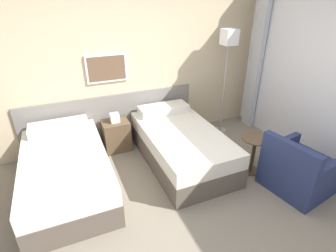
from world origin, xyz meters
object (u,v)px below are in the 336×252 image
(armchair, at_px, (299,171))
(side_table, at_px, (254,149))
(bed_near_window, at_px, (181,145))
(floor_lamp, at_px, (228,48))
(nightstand, at_px, (116,135))
(bed_near_door, at_px, (66,171))

(armchair, bearing_deg, side_table, 23.30)
(bed_near_window, relative_size, floor_lamp, 1.02)
(bed_near_window, distance_m, nightstand, 1.11)
(bed_near_window, xyz_separation_m, armchair, (1.18, -1.22, -0.02))
(bed_near_door, height_order, nightstand, bed_near_door)
(bed_near_door, xyz_separation_m, bed_near_window, (1.69, 0.00, 0.00))
(bed_near_door, xyz_separation_m, armchair, (2.87, -1.22, -0.02))
(side_table, height_order, armchair, armchair)
(bed_near_door, height_order, bed_near_window, same)
(nightstand, bearing_deg, floor_lamp, -3.69)
(nightstand, xyz_separation_m, armchair, (2.03, -1.94, -0.01))
(bed_near_door, xyz_separation_m, side_table, (2.53, -0.69, 0.11))
(bed_near_door, distance_m, bed_near_window, 1.69)
(floor_lamp, relative_size, armchair, 1.99)
(armchair, bearing_deg, nightstand, 36.90)
(bed_near_window, distance_m, armchair, 1.70)
(bed_near_window, bearing_deg, armchair, -45.91)
(bed_near_door, relative_size, nightstand, 2.91)
(bed_near_door, bearing_deg, floor_lamp, 11.86)
(nightstand, distance_m, floor_lamp, 2.38)
(floor_lamp, height_order, armchair, floor_lamp)
(side_table, bearing_deg, floor_lamp, 76.83)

